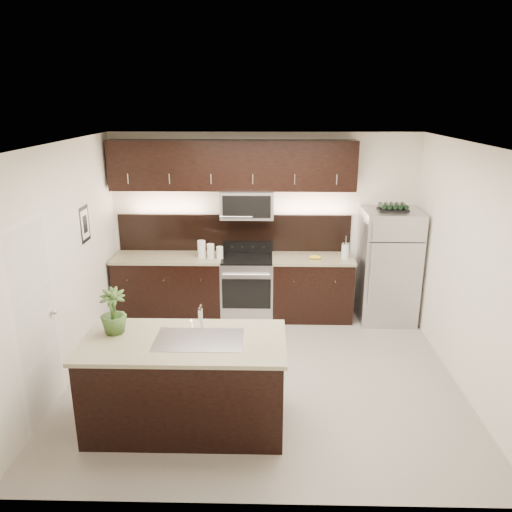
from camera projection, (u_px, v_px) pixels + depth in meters
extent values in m
plane|color=gray|center=(263.00, 374.00, 5.96)|extent=(4.50, 4.50, 0.00)
cube|color=silver|center=(264.00, 224.00, 7.46)|extent=(4.50, 0.02, 2.70)
cube|color=silver|center=(261.00, 356.00, 3.65)|extent=(4.50, 0.02, 2.70)
cube|color=silver|center=(63.00, 266.00, 5.60)|extent=(0.02, 4.00, 2.70)
cube|color=silver|center=(467.00, 269.00, 5.50)|extent=(0.02, 4.00, 2.70)
cube|color=white|center=(264.00, 144.00, 5.15)|extent=(4.50, 4.00, 0.02)
cube|color=silver|center=(38.00, 324.00, 4.94)|extent=(0.04, 0.80, 2.02)
sphere|color=silver|center=(54.00, 312.00, 5.25)|extent=(0.06, 0.06, 0.06)
cube|color=black|center=(85.00, 224.00, 6.23)|extent=(0.01, 0.32, 0.46)
cube|color=white|center=(85.00, 224.00, 6.23)|extent=(0.00, 0.24, 0.36)
cube|color=black|center=(170.00, 287.00, 7.46)|extent=(1.57, 0.62, 0.90)
cube|color=black|center=(312.00, 288.00, 7.42)|extent=(1.16, 0.62, 0.90)
cube|color=#B2B2B7|center=(247.00, 288.00, 7.44)|extent=(0.76, 0.62, 0.90)
cube|color=black|center=(247.00, 258.00, 7.30)|extent=(0.76, 0.60, 0.03)
cube|color=#C4BD93|center=(168.00, 257.00, 7.32)|extent=(1.59, 0.65, 0.04)
cube|color=#C4BD93|center=(313.00, 258.00, 7.28)|extent=(1.18, 0.65, 0.04)
cube|color=black|center=(234.00, 233.00, 7.49)|extent=(3.49, 0.02, 0.56)
cube|color=#B2B2B7|center=(247.00, 204.00, 7.17)|extent=(0.76, 0.40, 0.40)
cube|color=black|center=(233.00, 165.00, 7.04)|extent=(3.49, 0.33, 0.70)
cube|color=black|center=(186.00, 385.00, 4.92)|extent=(1.90, 0.90, 0.90)
cube|color=#C4BD93|center=(184.00, 342.00, 4.78)|extent=(1.96, 0.96, 0.04)
cube|color=silver|center=(199.00, 339.00, 4.77)|extent=(0.84, 0.50, 0.01)
cylinder|color=silver|center=(202.00, 319.00, 4.93)|extent=(0.03, 0.03, 0.24)
cylinder|color=silver|center=(200.00, 308.00, 4.82)|extent=(0.02, 0.14, 0.02)
cylinder|color=silver|center=(199.00, 316.00, 4.77)|extent=(0.02, 0.02, 0.10)
cube|color=#B2B2B7|center=(388.00, 266.00, 7.23)|extent=(0.80, 0.72, 1.65)
cube|color=black|center=(393.00, 210.00, 6.97)|extent=(0.41, 0.25, 0.03)
cylinder|color=black|center=(382.00, 206.00, 6.96)|extent=(0.07, 0.23, 0.07)
cylinder|color=black|center=(388.00, 206.00, 6.96)|extent=(0.07, 0.23, 0.07)
cylinder|color=black|center=(393.00, 206.00, 6.96)|extent=(0.07, 0.23, 0.07)
cylinder|color=black|center=(399.00, 206.00, 6.96)|extent=(0.07, 0.23, 0.07)
cylinder|color=black|center=(404.00, 206.00, 6.95)|extent=(0.07, 0.23, 0.07)
imported|color=#324F1F|center=(113.00, 311.00, 4.85)|extent=(0.32, 0.32, 0.46)
cylinder|color=silver|center=(202.00, 249.00, 7.22)|extent=(0.12, 0.12, 0.25)
cylinder|color=silver|center=(211.00, 251.00, 7.20)|extent=(0.10, 0.10, 0.21)
cylinder|color=silver|center=(220.00, 253.00, 7.18)|extent=(0.09, 0.09, 0.18)
cylinder|color=silver|center=(345.00, 251.00, 7.18)|extent=(0.11, 0.11, 0.22)
cylinder|color=silver|center=(346.00, 243.00, 7.14)|extent=(0.11, 0.11, 0.02)
cylinder|color=silver|center=(346.00, 239.00, 7.13)|extent=(0.01, 0.01, 0.09)
ellipsoid|color=yellow|center=(312.00, 257.00, 7.19)|extent=(0.18, 0.14, 0.05)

